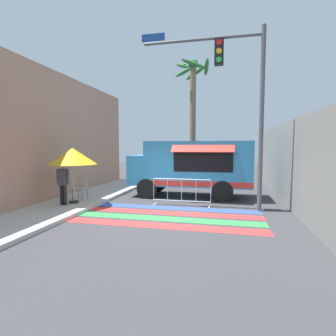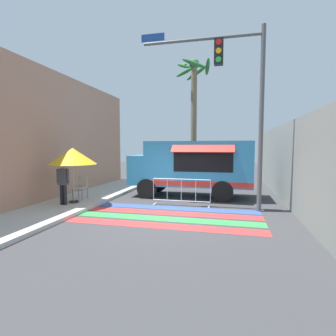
{
  "view_description": "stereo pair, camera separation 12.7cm",
  "coord_description": "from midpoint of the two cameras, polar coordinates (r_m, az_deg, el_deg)",
  "views": [
    {
      "loc": [
        1.97,
        -8.66,
        2.32
      ],
      "look_at": [
        -0.5,
        2.29,
        1.42
      ],
      "focal_mm": 28.0,
      "sensor_mm": 36.0,
      "label": 1
    },
    {
      "loc": [
        2.09,
        -8.63,
        2.32
      ],
      "look_at": [
        -0.5,
        2.29,
        1.42
      ],
      "focal_mm": 28.0,
      "sensor_mm": 36.0,
      "label": 2
    }
  ],
  "objects": [
    {
      "name": "ground_plane",
      "position": [
        9.18,
        0.13,
        -10.04
      ],
      "size": [
        60.0,
        60.0,
        0.0
      ],
      "primitive_type": "plane",
      "color": "#38383A"
    },
    {
      "name": "sidewalk_left",
      "position": [
        11.45,
        -25.92,
        -7.23
      ],
      "size": [
        4.4,
        16.0,
        0.13
      ],
      "color": "#B7B5AD",
      "rests_on": "ground_plane"
    },
    {
      "name": "building_left_facade",
      "position": [
        11.36,
        -27.19,
        6.4
      ],
      "size": [
        0.25,
        16.0,
        5.56
      ],
      "color": "tan",
      "rests_on": "ground_plane"
    },
    {
      "name": "concrete_wall_right",
      "position": [
        11.9,
        24.6,
        0.93
      ],
      "size": [
        0.2,
        16.0,
        3.29
      ],
      "color": "gray",
      "rests_on": "ground_plane"
    },
    {
      "name": "crosswalk_painted",
      "position": [
        9.0,
        -0.16,
        -10.32
      ],
      "size": [
        6.4,
        2.84,
        0.01
      ],
      "color": "red",
      "rests_on": "ground_plane"
    },
    {
      "name": "food_truck",
      "position": [
        12.24,
        5.02,
        0.64
      ],
      "size": [
        5.56,
        2.48,
        2.58
      ],
      "color": "#338CBF",
      "rests_on": "ground_plane"
    },
    {
      "name": "traffic_signal_pole",
      "position": [
        10.09,
        15.17,
        16.83
      ],
      "size": [
        4.5,
        0.29,
        6.58
      ],
      "color": "#515456",
      "rests_on": "ground_plane"
    },
    {
      "name": "patio_umbrella",
      "position": [
        10.86,
        -19.71,
        2.42
      ],
      "size": [
        1.84,
        1.84,
        2.16
      ],
      "color": "black",
      "rests_on": "sidewalk_left"
    },
    {
      "name": "folding_chair",
      "position": [
        11.66,
        -18.06,
        -3.56
      ],
      "size": [
        0.45,
        0.45,
        0.96
      ],
      "rotation": [
        0.0,
        0.0,
        -0.29
      ],
      "color": "#4C4C51",
      "rests_on": "sidewalk_left"
    },
    {
      "name": "vendor_person",
      "position": [
        10.64,
        -21.58,
        -2.62
      ],
      "size": [
        0.53,
        0.21,
        1.62
      ],
      "rotation": [
        0.0,
        0.0,
        0.13
      ],
      "color": "black",
      "rests_on": "sidewalk_left"
    },
    {
      "name": "barricade_front",
      "position": [
        10.37,
        3.26,
        -5.3
      ],
      "size": [
        2.3,
        0.44,
        1.08
      ],
      "color": "#B7BABF",
      "rests_on": "ground_plane"
    },
    {
      "name": "palm_tree",
      "position": [
        16.5,
        5.86,
        14.1
      ],
      "size": [
        2.25,
        2.33,
        7.6
      ],
      "color": "#7A664C",
      "rests_on": "ground_plane"
    }
  ]
}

